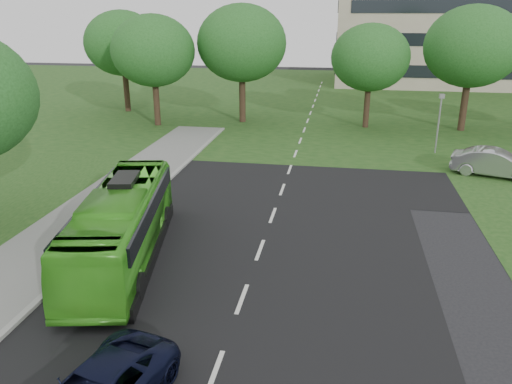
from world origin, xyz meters
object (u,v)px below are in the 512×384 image
tree_park_b (242,43)px  tree_park_c (370,58)px  tree_park_a (153,51)px  sedan (495,163)px  tree_park_d (472,47)px  tree_park_f (122,43)px  camera_pole (439,116)px  bus (122,225)px

tree_park_b → tree_park_c: bearing=-2.6°
tree_park_a → sedan: (26.29, -10.91, -5.74)m
tree_park_d → tree_park_f: (-32.51, 3.63, -0.23)m
sedan → tree_park_c: bearing=47.3°
tree_park_c → camera_pole: size_ratio=2.08×
tree_park_c → tree_park_d: bearing=0.6°
tree_park_b → bus: 28.81m
tree_park_a → tree_park_f: tree_park_f is taller
tree_park_c → sedan: bearing=-60.4°
tree_park_f → bus: tree_park_f is taller
tree_park_a → bus: bearing=-72.7°
tree_park_c → bus: tree_park_c is taller
tree_park_b → tree_park_c: tree_park_b is taller
camera_pole → sedan: bearing=-60.3°
tree_park_b → sedan: size_ratio=2.04×
tree_park_f → sedan: bearing=-28.1°
tree_park_d → sedan: size_ratio=2.01×
tree_park_c → camera_pole: tree_park_c is taller
tree_park_d → bus: size_ratio=0.97×
tree_park_a → tree_park_c: (18.78, 2.32, -0.51)m
tree_park_d → camera_pole: (-3.46, -8.25, -4.29)m
camera_pole → bus: bearing=-127.4°
tree_park_b → tree_park_c: (11.40, -0.51, -1.06)m
tree_park_b → camera_pole: (16.16, -8.67, -4.35)m
tree_park_d → sedan: 14.72m
tree_park_b → tree_park_d: tree_park_b is taller
tree_park_c → camera_pole: bearing=-59.8°
tree_park_b → tree_park_f: bearing=166.0°
tree_park_b → tree_park_a: bearing=-159.0°
tree_park_f → tree_park_d: bearing=-6.4°
tree_park_b → tree_park_f: (-12.89, 3.21, -0.30)m
tree_park_c → sedan: (7.51, -13.23, -5.23)m
tree_park_a → tree_park_c: size_ratio=1.08×
tree_park_b → tree_park_c: 11.46m
tree_park_c → camera_pole: 10.01m
tree_park_a → tree_park_f: 8.18m
tree_park_a → tree_park_f: bearing=132.4°
tree_park_d → camera_pole: bearing=-112.7°
camera_pole → tree_park_d: bearing=68.4°
bus → camera_pole: 25.06m
tree_park_f → sedan: 36.53m
tree_park_a → tree_park_f: (-5.51, 6.04, 0.25)m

